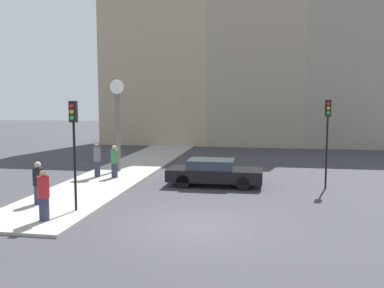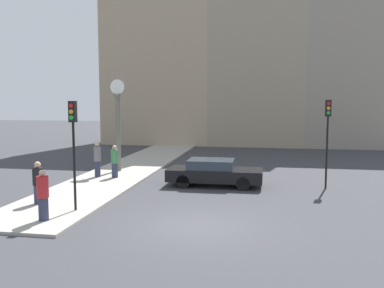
{
  "view_description": "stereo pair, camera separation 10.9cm",
  "coord_description": "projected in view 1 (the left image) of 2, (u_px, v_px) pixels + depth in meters",
  "views": [
    {
      "loc": [
        2.25,
        -13.54,
        4.2
      ],
      "look_at": [
        -1.21,
        6.15,
        2.04
      ],
      "focal_mm": 40.0,
      "sensor_mm": 36.0,
      "label": 1
    },
    {
      "loc": [
        2.35,
        -13.52,
        4.2
      ],
      "look_at": [
        -1.21,
        6.15,
        2.04
      ],
      "focal_mm": 40.0,
      "sensor_mm": 36.0,
      "label": 2
    }
  ],
  "objects": [
    {
      "name": "traffic_light_far",
      "position": [
        327.0,
        126.0,
        19.61
      ],
      "size": [
        0.26,
        0.24,
        4.11
      ],
      "color": "black",
      "rests_on": "ground_plane"
    },
    {
      "name": "sedan_car",
      "position": [
        214.0,
        172.0,
        20.4
      ],
      "size": [
        4.5,
        1.76,
        1.28
      ],
      "color": "black",
      "rests_on": "ground_plane"
    },
    {
      "name": "pedestrian_green_hoodie",
      "position": [
        114.0,
        162.0,
        22.0
      ],
      "size": [
        0.37,
        0.37,
        1.67
      ],
      "color": "#2D334C",
      "rests_on": "sidewalk_corner"
    },
    {
      "name": "ground_plane",
      "position": [
        196.0,
        226.0,
        14.1
      ],
      "size": [
        120.0,
        120.0,
        0.0
      ],
      "primitive_type": "plane",
      "color": "#38383D"
    },
    {
      "name": "building_row",
      "position": [
        234.0,
        50.0,
        38.0
      ],
      "size": [
        25.18,
        5.0,
        18.74
      ],
      "color": "tan",
      "rests_on": "ground_plane"
    },
    {
      "name": "street_clock",
      "position": [
        118.0,
        124.0,
        23.82
      ],
      "size": [
        0.9,
        0.34,
        5.15
      ],
      "color": "#666056",
      "rests_on": "sidewalk_corner"
    },
    {
      "name": "sidewalk_corner",
      "position": [
        132.0,
        167.0,
        25.62
      ],
      "size": [
        3.62,
        25.56,
        0.1
      ],
      "primitive_type": "cube",
      "color": "#A39E93",
      "rests_on": "ground_plane"
    },
    {
      "name": "pedestrian_red_top",
      "position": [
        44.0,
        196.0,
        14.26
      ],
      "size": [
        0.39,
        0.39,
        1.71
      ],
      "color": "#2D334C",
      "rests_on": "sidewalk_corner"
    },
    {
      "name": "traffic_light_near",
      "position": [
        74.0,
        133.0,
        15.32
      ],
      "size": [
        0.26,
        0.24,
        3.99
      ],
      "color": "black",
      "rests_on": "sidewalk_corner"
    },
    {
      "name": "pedestrian_black_jacket",
      "position": [
        38.0,
        183.0,
        16.53
      ],
      "size": [
        0.41,
        0.41,
        1.65
      ],
      "color": "#2D334C",
      "rests_on": "sidewalk_corner"
    },
    {
      "name": "pedestrian_grey_jacket",
      "position": [
        97.0,
        159.0,
        22.13
      ],
      "size": [
        0.35,
        0.35,
        1.85
      ],
      "color": "#2D334C",
      "rests_on": "sidewalk_corner"
    }
  ]
}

